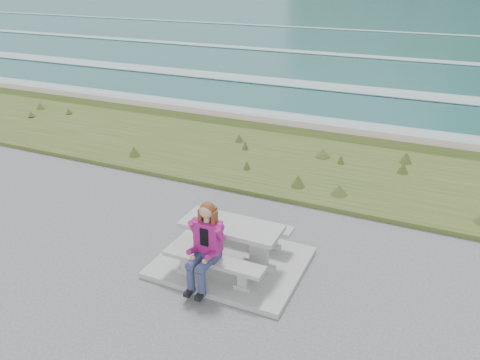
# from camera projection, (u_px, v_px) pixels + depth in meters

# --- Properties ---
(concrete_slab) EXTENTS (2.60, 2.10, 0.10)m
(concrete_slab) POSITION_uv_depth(u_px,v_px,m) (232.00, 262.00, 8.56)
(concrete_slab) COLOR #989893
(concrete_slab) RESTS_ON ground
(picnic_table) EXTENTS (1.80, 0.75, 0.75)m
(picnic_table) POSITION_uv_depth(u_px,v_px,m) (231.00, 232.00, 8.30)
(picnic_table) COLOR #989893
(picnic_table) RESTS_ON concrete_slab
(bench_landward) EXTENTS (1.80, 0.35, 0.45)m
(bench_landward) POSITION_uv_depth(u_px,v_px,m) (213.00, 264.00, 7.82)
(bench_landward) COLOR #989893
(bench_landward) RESTS_ON concrete_slab
(bench_seaward) EXTENTS (1.80, 0.35, 0.45)m
(bench_seaward) POSITION_uv_depth(u_px,v_px,m) (247.00, 226.00, 8.97)
(bench_seaward) COLOR #989893
(bench_seaward) RESTS_ON concrete_slab
(grass_verge) EXTENTS (160.00, 4.50, 0.22)m
(grass_verge) POSITION_uv_depth(u_px,v_px,m) (311.00, 168.00, 12.72)
(grass_verge) COLOR #2C4A1B
(grass_verge) RESTS_ON ground
(shore_drop) EXTENTS (160.00, 0.80, 2.20)m
(shore_drop) POSITION_uv_depth(u_px,v_px,m) (337.00, 136.00, 15.12)
(shore_drop) COLOR brown
(shore_drop) RESTS_ON ground
(ocean) EXTENTS (1600.00, 1600.00, 0.09)m
(ocean) POSITION_uv_depth(u_px,v_px,m) (400.00, 82.00, 30.08)
(ocean) COLOR #215B5D
(ocean) RESTS_ON ground
(seated_woman) EXTENTS (0.44, 0.75, 1.47)m
(seated_woman) POSITION_uv_depth(u_px,v_px,m) (204.00, 257.00, 7.66)
(seated_woman) COLOR navy
(seated_woman) RESTS_ON concrete_slab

